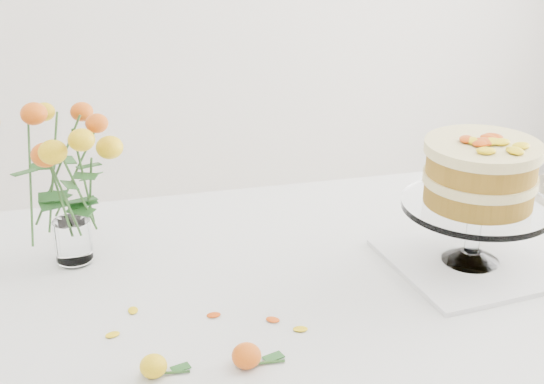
# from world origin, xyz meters

# --- Properties ---
(table) EXTENTS (1.43, 0.93, 0.76)m
(table) POSITION_xyz_m (0.00, 0.00, 0.67)
(table) COLOR tan
(table) RESTS_ON ground
(napkin) EXTENTS (0.34, 0.34, 0.01)m
(napkin) POSITION_xyz_m (0.42, -0.03, 0.76)
(napkin) COLOR white
(napkin) RESTS_ON table
(cake_stand) EXTENTS (0.29, 0.29, 0.26)m
(cake_stand) POSITION_xyz_m (0.42, -0.03, 0.94)
(cake_stand) COLOR white
(cake_stand) RESTS_ON napkin
(rose_vase) EXTENTS (0.31, 0.31, 0.38)m
(rose_vase) POSITION_xyz_m (-0.36, 0.17, 0.98)
(rose_vase) COLOR white
(rose_vase) RESTS_ON table
(loose_rose_near) EXTENTS (0.08, 0.04, 0.04)m
(loose_rose_near) POSITION_xyz_m (-0.24, -0.25, 0.77)
(loose_rose_near) COLOR yellow
(loose_rose_near) RESTS_ON table
(loose_rose_far) EXTENTS (0.09, 0.05, 0.04)m
(loose_rose_far) POSITION_xyz_m (-0.09, -0.26, 0.78)
(loose_rose_far) COLOR #D0500A
(loose_rose_far) RESTS_ON table
(stray_petal_a) EXTENTS (0.03, 0.02, 0.00)m
(stray_petal_a) POSITION_xyz_m (-0.12, -0.10, 0.76)
(stray_petal_a) COLOR yellow
(stray_petal_a) RESTS_ON table
(stray_petal_b) EXTENTS (0.03, 0.02, 0.00)m
(stray_petal_b) POSITION_xyz_m (-0.02, -0.14, 0.76)
(stray_petal_b) COLOR yellow
(stray_petal_b) RESTS_ON table
(stray_petal_c) EXTENTS (0.03, 0.02, 0.00)m
(stray_petal_c) POSITION_xyz_m (0.02, -0.18, 0.76)
(stray_petal_c) COLOR yellow
(stray_petal_c) RESTS_ON table
(stray_petal_d) EXTENTS (0.03, 0.02, 0.00)m
(stray_petal_d) POSITION_xyz_m (-0.26, -0.05, 0.76)
(stray_petal_d) COLOR yellow
(stray_petal_d) RESTS_ON table
(stray_petal_e) EXTENTS (0.03, 0.02, 0.00)m
(stray_petal_e) POSITION_xyz_m (-0.30, -0.12, 0.76)
(stray_petal_e) COLOR yellow
(stray_petal_e) RESTS_ON table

